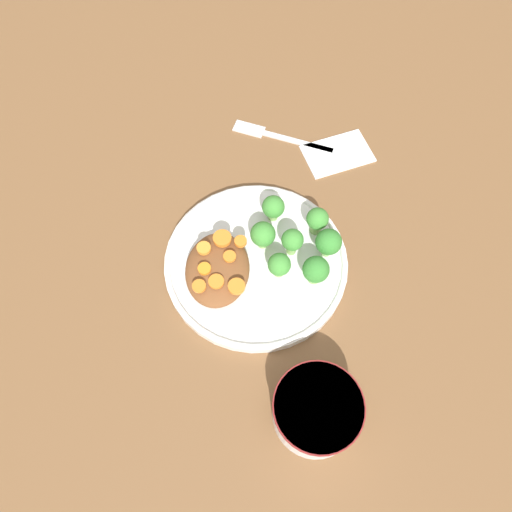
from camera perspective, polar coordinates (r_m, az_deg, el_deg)
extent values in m
plane|color=brown|center=(0.74, 0.00, -1.07)|extent=(4.00, 4.00, 0.00)
cylinder|color=silver|center=(0.74, 0.00, -0.81)|extent=(0.27, 0.27, 0.02)
torus|color=silver|center=(0.73, 0.00, -0.54)|extent=(0.27, 0.27, 0.01)
cylinder|color=silver|center=(0.65, 6.93, -17.13)|extent=(0.11, 0.11, 0.06)
cylinder|color=maroon|center=(0.62, 7.20, -16.70)|extent=(0.11, 0.11, 0.01)
cylinder|color=white|center=(0.63, 7.12, -16.82)|extent=(0.09, 0.09, 0.01)
ellipsoid|color=brown|center=(0.71, -4.43, -1.53)|extent=(0.09, 0.12, 0.03)
cylinder|color=#7FA85B|center=(0.71, 6.69, -2.25)|extent=(0.02, 0.02, 0.02)
sphere|color=#337A2D|center=(0.69, 6.87, -1.53)|extent=(0.04, 0.04, 0.04)
cylinder|color=#759E51|center=(0.76, 1.95, 4.85)|extent=(0.01, 0.01, 0.02)
sphere|color=#3D8433|center=(0.74, 2.00, 5.65)|extent=(0.03, 0.03, 0.03)
cylinder|color=#7FA85B|center=(0.71, 2.62, -1.62)|extent=(0.01, 0.01, 0.02)
sphere|color=#3D8433|center=(0.70, 2.68, -0.97)|extent=(0.03, 0.03, 0.03)
cylinder|color=#759E51|center=(0.73, 4.08, 1.03)|extent=(0.01, 0.01, 0.03)
sphere|color=#3D8433|center=(0.71, 4.19, 1.86)|extent=(0.03, 0.03, 0.03)
cylinder|color=#7FA85B|center=(0.73, 8.08, 0.77)|extent=(0.01, 0.01, 0.02)
sphere|color=#337A2D|center=(0.71, 8.30, 1.61)|extent=(0.04, 0.04, 0.04)
cylinder|color=#7FA85B|center=(0.73, 0.78, 1.72)|extent=(0.01, 0.01, 0.02)
sphere|color=#3D8433|center=(0.71, 0.80, 2.52)|extent=(0.04, 0.04, 0.04)
cylinder|color=#759E51|center=(0.75, 6.87, 3.41)|extent=(0.02, 0.02, 0.02)
sphere|color=#3D8433|center=(0.73, 7.04, 4.26)|extent=(0.03, 0.03, 0.03)
cylinder|color=orange|center=(0.70, -6.02, 0.62)|extent=(0.02, 0.02, 0.01)
cylinder|color=orange|center=(0.68, -4.57, -2.92)|extent=(0.02, 0.02, 0.00)
cylinder|color=orange|center=(0.69, -5.92, -1.45)|extent=(0.02, 0.02, 0.01)
cylinder|color=orange|center=(0.70, -3.04, -0.05)|extent=(0.02, 0.02, 0.00)
cylinder|color=orange|center=(0.71, -3.88, 2.02)|extent=(0.03, 0.03, 0.01)
cylinder|color=orange|center=(0.71, -1.77, 1.68)|extent=(0.02, 0.02, 0.01)
cylinder|color=orange|center=(0.68, -6.52, -3.44)|extent=(0.02, 0.02, 0.01)
cylinder|color=orange|center=(0.68, -2.23, -3.49)|extent=(0.02, 0.02, 0.01)
cube|color=silver|center=(0.87, 4.81, 12.93)|extent=(0.12, 0.04, 0.01)
cube|color=silver|center=(0.89, -0.80, 14.38)|extent=(0.06, 0.04, 0.01)
cube|color=white|center=(0.86, 9.31, 11.54)|extent=(0.13, 0.11, 0.01)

